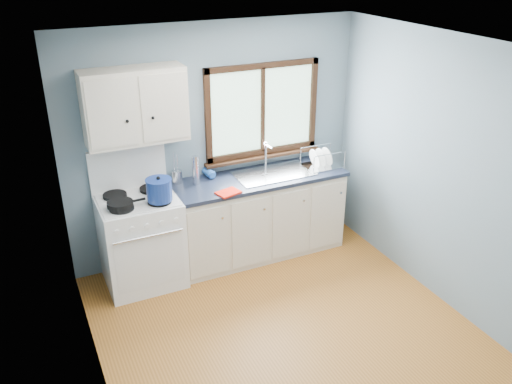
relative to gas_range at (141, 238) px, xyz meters
name	(u,v)px	position (x,y,z in m)	size (l,w,h in m)	color
floor	(294,341)	(0.95, -1.47, -0.50)	(3.20, 3.60, 0.02)	#A26123
ceiling	(305,51)	(0.95, -1.47, 2.02)	(3.20, 3.60, 0.02)	white
wall_back	(215,143)	(0.95, 0.34, 0.76)	(3.20, 0.02, 2.50)	slate
wall_front	(473,363)	(0.95, -3.28, 0.76)	(3.20, 0.02, 2.50)	slate
wall_left	(88,261)	(-0.66, -1.47, 0.76)	(0.02, 3.60, 2.50)	slate
wall_right	(456,179)	(2.56, -1.47, 0.76)	(0.02, 3.60, 2.50)	slate
gas_range	(141,238)	(0.00, 0.00, 0.00)	(0.76, 0.69, 1.36)	white
base_cabinets	(258,219)	(1.31, 0.02, -0.08)	(1.85, 0.60, 0.88)	beige
countertop	(258,178)	(1.31, 0.02, 0.41)	(1.89, 0.64, 0.04)	black
sink	(274,179)	(1.49, 0.02, 0.37)	(0.84, 0.46, 0.44)	silver
window	(263,117)	(1.48, 0.30, 0.98)	(1.36, 0.10, 1.03)	#9EC6A8
upper_cabinets	(135,106)	(0.10, 0.15, 1.31)	(0.95, 0.35, 0.70)	beige
skillet	(120,204)	(-0.19, -0.15, 0.49)	(0.37, 0.26, 0.05)	black
stockpot	(159,189)	(0.18, -0.17, 0.58)	(0.33, 0.33, 0.24)	navy
utensil_crock	(177,176)	(0.48, 0.23, 0.50)	(0.14, 0.14, 0.34)	silver
thermos	(196,170)	(0.64, 0.12, 0.58)	(0.07, 0.07, 0.30)	silver
soap_bottle	(213,169)	(0.84, 0.15, 0.54)	(0.09, 0.09, 0.23)	#245AAD
dish_towel	(228,193)	(0.86, -0.23, 0.43)	(0.23, 0.16, 0.02)	red
dish_rack	(322,162)	(2.06, -0.02, 0.48)	(0.41, 0.31, 0.21)	silver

